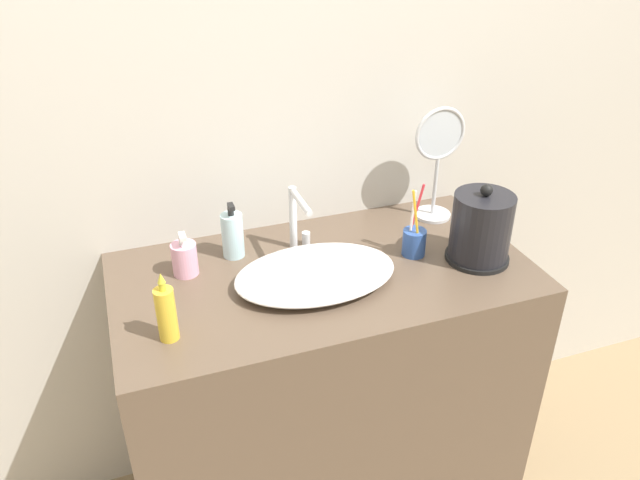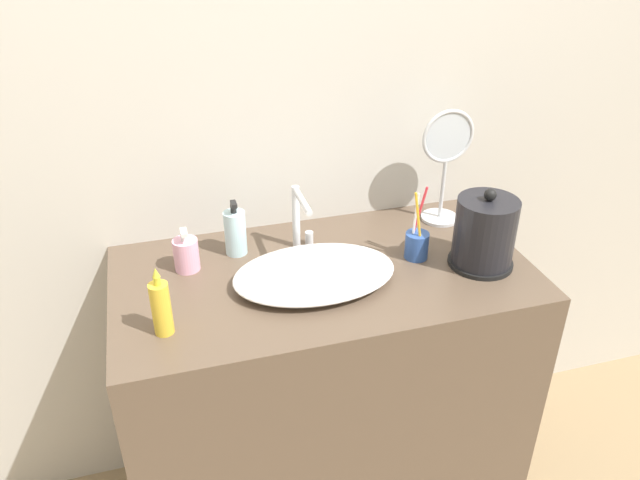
% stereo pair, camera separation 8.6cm
% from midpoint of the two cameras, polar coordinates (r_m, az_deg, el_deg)
% --- Properties ---
extents(wall_back, '(6.00, 0.04, 2.60)m').
position_cam_midpoint_polar(wall_back, '(1.79, -4.56, 13.17)').
color(wall_back, beige).
rests_on(wall_back, ground_plane).
extents(vanity_counter, '(1.13, 0.60, 0.90)m').
position_cam_midpoint_polar(vanity_counter, '(1.97, -0.97, -13.99)').
color(vanity_counter, brown).
rests_on(vanity_counter, ground_plane).
extents(sink_basin, '(0.43, 0.29, 0.05)m').
position_cam_midpoint_polar(sink_basin, '(1.63, -1.92, -3.09)').
color(sink_basin, white).
rests_on(sink_basin, vanity_counter).
extents(faucet, '(0.06, 0.16, 0.19)m').
position_cam_midpoint_polar(faucet, '(1.73, -3.54, 2.15)').
color(faucet, silver).
rests_on(faucet, vanity_counter).
extents(electric_kettle, '(0.18, 0.18, 0.23)m').
position_cam_midpoint_polar(electric_kettle, '(1.74, 13.12, 0.89)').
color(electric_kettle, black).
rests_on(electric_kettle, vanity_counter).
extents(toothbrush_cup, '(0.07, 0.07, 0.21)m').
position_cam_midpoint_polar(toothbrush_cup, '(1.75, 7.21, -0.08)').
color(toothbrush_cup, '#2D519E').
rests_on(toothbrush_cup, vanity_counter).
extents(lotion_bottle, '(0.07, 0.07, 0.13)m').
position_cam_midpoint_polar(lotion_bottle, '(1.70, -13.70, -1.66)').
color(lotion_bottle, '#EAA8C6').
rests_on(lotion_bottle, vanity_counter).
extents(shampoo_bottle, '(0.06, 0.06, 0.16)m').
position_cam_midpoint_polar(shampoo_bottle, '(1.74, -9.40, 0.46)').
color(shampoo_bottle, silver).
rests_on(shampoo_bottle, vanity_counter).
extents(mouthwash_bottle, '(0.05, 0.05, 0.18)m').
position_cam_midpoint_polar(mouthwash_bottle, '(1.47, -15.53, -6.48)').
color(mouthwash_bottle, gold).
rests_on(mouthwash_bottle, vanity_counter).
extents(vanity_mirror, '(0.16, 0.11, 0.35)m').
position_cam_midpoint_polar(vanity_mirror, '(1.90, 9.47, 7.56)').
color(vanity_mirror, silver).
rests_on(vanity_mirror, vanity_counter).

